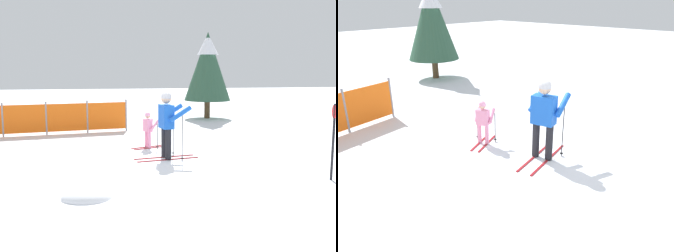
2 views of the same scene
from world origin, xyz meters
TOP-DOWN VIEW (x-y plane):
  - ground_plane at (0.00, 0.00)m, footprint 60.00×60.00m
  - skier_adult at (0.29, 0.23)m, footprint 1.61×0.80m
  - skier_child at (-0.05, 1.64)m, footprint 0.96×0.59m
  - safety_fence at (-3.18, 4.32)m, footprint 5.35×1.00m
  - conifer_far at (3.08, 7.79)m, footprint 1.97×1.97m
  - trail_marker at (3.31, -2.13)m, footprint 0.09×0.28m
  - snow_mound at (-1.54, -2.64)m, footprint 0.89×0.76m

SIDE VIEW (x-z plane):
  - ground_plane at x=0.00m, z-range 0.00..0.00m
  - snow_mound at x=-1.54m, z-range -0.18..0.18m
  - safety_fence at x=-3.18m, z-range 0.00..1.10m
  - skier_child at x=-0.05m, z-range 0.08..1.08m
  - trail_marker at x=3.31m, z-range 0.18..1.72m
  - skier_adult at x=0.29m, z-range 0.16..1.83m
  - conifer_far at x=3.08m, z-range 0.43..4.10m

